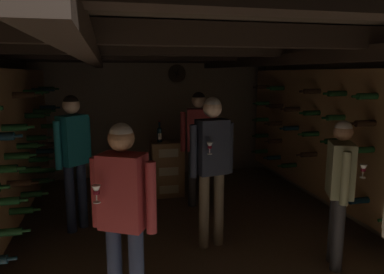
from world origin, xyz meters
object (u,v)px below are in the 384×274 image
at_px(display_bottle, 160,134).
at_px(person_guest_near_left, 123,207).
at_px(person_guest_mid_right, 340,181).
at_px(person_guest_rear_center, 199,138).
at_px(wine_crate_stack, 167,169).
at_px(person_guest_far_left, 74,149).
at_px(person_host_center, 212,157).

distance_m(display_bottle, person_guest_near_left, 3.13).
relative_size(display_bottle, person_guest_mid_right, 0.23).
height_order(person_guest_mid_right, person_guest_rear_center, person_guest_rear_center).
height_order(wine_crate_stack, person_guest_near_left, person_guest_near_left).
distance_m(person_guest_near_left, person_guest_far_left, 2.03).
xyz_separation_m(display_bottle, person_guest_mid_right, (1.46, -2.64, -0.12)).
bearing_deg(person_guest_far_left, display_bottle, 41.13).
xyz_separation_m(person_guest_mid_right, person_guest_rear_center, (-0.96, 2.03, 0.14)).
xyz_separation_m(person_host_center, person_guest_rear_center, (0.17, 1.30, -0.01)).
relative_size(person_host_center, person_guest_far_left, 1.00).
height_order(person_host_center, person_guest_far_left, person_host_center).
distance_m(display_bottle, person_host_center, 1.93).
relative_size(wine_crate_stack, person_guest_far_left, 0.52).
bearing_deg(person_guest_far_left, person_host_center, -27.82).
relative_size(wine_crate_stack, display_bottle, 2.57).
distance_m(person_guest_rear_center, person_guest_far_left, 1.80).
bearing_deg(person_guest_rear_center, person_guest_far_left, -164.66).
xyz_separation_m(person_guest_near_left, person_guest_rear_center, (1.21, 2.44, 0.07)).
xyz_separation_m(person_guest_mid_right, person_guest_far_left, (-2.69, 1.56, 0.14)).
distance_m(display_bottle, person_guest_far_left, 1.64).
xyz_separation_m(wine_crate_stack, person_guest_mid_right, (1.35, -2.61, 0.47)).
distance_m(person_guest_mid_right, person_guest_rear_center, 2.25).
height_order(person_host_center, person_guest_rear_center, person_host_center).
height_order(person_guest_near_left, person_guest_far_left, person_guest_far_left).
relative_size(person_host_center, person_guest_rear_center, 1.01).
xyz_separation_m(wine_crate_stack, person_guest_far_left, (-1.35, -1.06, 0.61)).
xyz_separation_m(person_host_center, person_guest_mid_right, (1.13, -0.74, -0.14)).
height_order(display_bottle, person_guest_mid_right, person_guest_mid_right).
xyz_separation_m(person_host_center, person_guest_near_left, (-1.04, -1.14, -0.07)).
bearing_deg(person_host_center, person_guest_near_left, -132.33).
bearing_deg(person_guest_far_left, person_guest_near_left, -75.11).
bearing_deg(person_guest_rear_center, display_bottle, 129.47).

